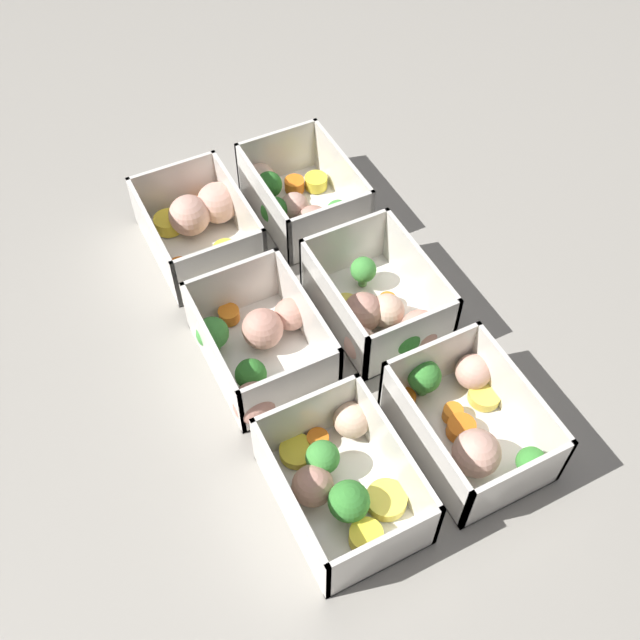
% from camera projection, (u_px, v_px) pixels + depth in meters
% --- Properties ---
extents(ground_plane, '(4.00, 4.00, 0.00)m').
position_uv_depth(ground_plane, '(320.00, 334.00, 0.84)').
color(ground_plane, gray).
extents(container_near_left, '(0.17, 0.13, 0.07)m').
position_uv_depth(container_near_left, '(201.00, 223.00, 0.92)').
color(container_near_left, silver).
rests_on(container_near_left, ground_plane).
extents(container_near_center, '(0.18, 0.14, 0.07)m').
position_uv_depth(container_near_center, '(258.00, 347.00, 0.80)').
color(container_near_center, silver).
rests_on(container_near_center, ground_plane).
extents(container_near_right, '(0.16, 0.12, 0.07)m').
position_uv_depth(container_near_right, '(340.00, 479.00, 0.71)').
color(container_near_right, silver).
rests_on(container_near_right, ground_plane).
extents(container_far_left, '(0.17, 0.12, 0.07)m').
position_uv_depth(container_far_left, '(297.00, 200.00, 0.94)').
color(container_far_left, silver).
rests_on(container_far_left, ground_plane).
extents(container_far_center, '(0.16, 0.13, 0.07)m').
position_uv_depth(container_far_center, '(380.00, 309.00, 0.83)').
color(container_far_center, silver).
rests_on(container_far_center, ground_plane).
extents(container_far_right, '(0.16, 0.13, 0.07)m').
position_uv_depth(container_far_right, '(469.00, 422.00, 0.74)').
color(container_far_right, silver).
rests_on(container_far_right, ground_plane).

